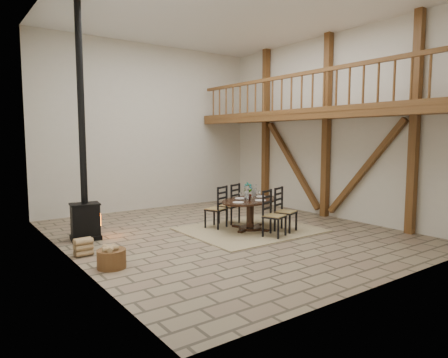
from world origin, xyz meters
TOP-DOWN VIEW (x-y plane):
  - ground at (0.00, 0.00)m, footprint 8.00×8.00m
  - room_shell at (1.19, 0.00)m, footprint 7.02×8.02m
  - rug at (0.61, -0.09)m, footprint 3.00×2.50m
  - dining_table at (0.61, -0.09)m, footprint 2.06×2.22m
  - wood_stove at (-2.85, 1.32)m, footprint 0.67×0.55m
  - log_basket at (-3.07, -0.86)m, footprint 0.49×0.49m
  - log_stack at (-3.25, 0.12)m, footprint 0.33×0.23m

SIDE VIEW (x-z plane):
  - ground at x=0.00m, z-range 0.00..0.00m
  - rug at x=0.61m, z-range 0.00..0.02m
  - log_stack at x=-3.25m, z-range 0.00..0.33m
  - log_basket at x=-3.07m, z-range -0.03..0.38m
  - dining_table at x=0.61m, z-range -0.15..1.00m
  - wood_stove at x=-2.85m, z-range -1.36..3.64m
  - room_shell at x=1.19m, z-range 0.51..5.52m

